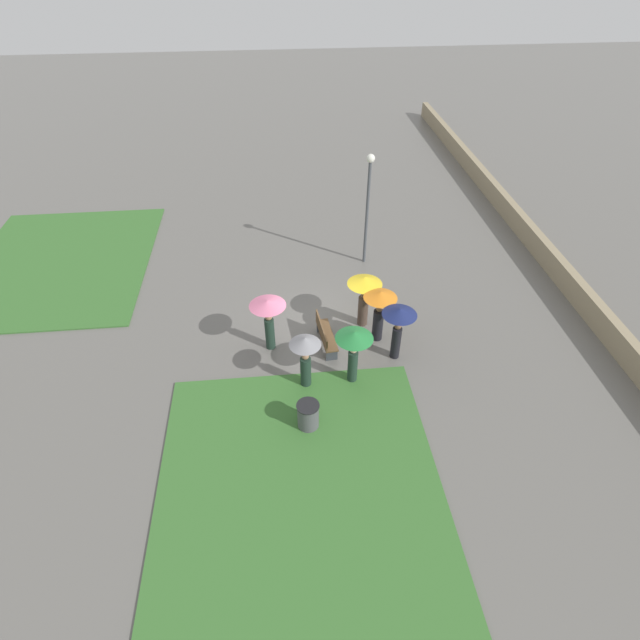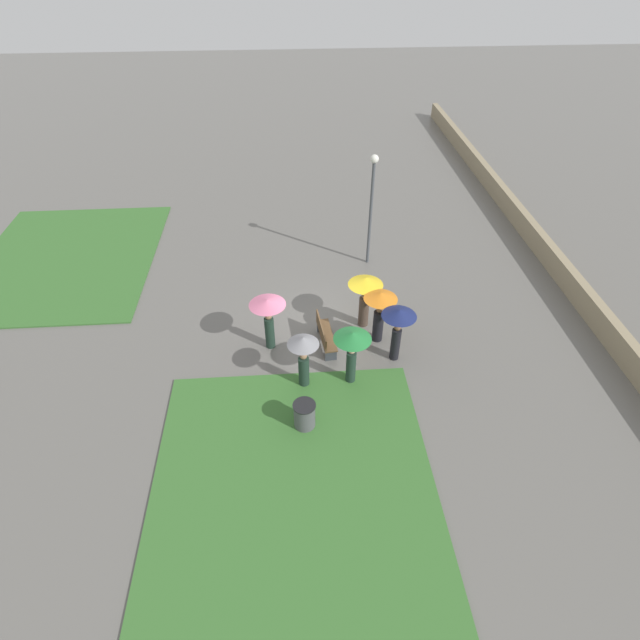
% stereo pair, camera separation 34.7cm
% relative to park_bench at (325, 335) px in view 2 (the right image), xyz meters
% --- Properties ---
extents(ground_plane, '(90.00, 90.00, 0.00)m').
position_rel_park_bench_xyz_m(ground_plane, '(0.78, 0.14, -0.47)').
color(ground_plane, '#66635E').
extents(lawn_patch_near, '(9.63, 7.19, 0.06)m').
position_rel_park_bench_xyz_m(lawn_patch_near, '(-6.13, 1.19, -0.44)').
color(lawn_patch_near, '#386B2D').
rests_on(lawn_patch_near, ground_plane).
extents(lawn_patch_far, '(8.85, 7.15, 0.06)m').
position_rel_park_bench_xyz_m(lawn_patch_far, '(6.05, 10.34, -0.44)').
color(lawn_patch_far, '#386B2D').
rests_on(lawn_patch_far, ground_plane).
extents(parapet_wall, '(45.00, 0.35, 0.90)m').
position_rel_park_bench_xyz_m(parapet_wall, '(0.78, -9.53, -0.02)').
color(parapet_wall, gray).
rests_on(parapet_wall, ground_plane).
extents(park_bench, '(1.69, 0.60, 0.90)m').
position_rel_park_bench_xyz_m(park_bench, '(0.00, 0.00, 0.00)').
color(park_bench, brown).
rests_on(park_bench, ground_plane).
extents(lamp_post, '(0.32, 0.32, 4.54)m').
position_rel_park_bench_xyz_m(lamp_post, '(4.98, -2.17, 2.44)').
color(lamp_post, '#474C51').
rests_on(lamp_post, ground_plane).
extents(trash_bin, '(0.65, 0.65, 0.89)m').
position_rel_park_bench_xyz_m(trash_bin, '(-3.34, 0.82, -0.02)').
color(trash_bin, '#4C4C51').
rests_on(trash_bin, ground_plane).
extents(crowd_person_pink, '(1.17, 1.17, 1.94)m').
position_rel_park_bench_xyz_m(crowd_person_pink, '(0.09, 1.80, 0.98)').
color(crowd_person_pink, '#1E3328').
rests_on(crowd_person_pink, ground_plane).
extents(crowd_person_orange, '(1.10, 1.10, 1.96)m').
position_rel_park_bench_xyz_m(crowd_person_orange, '(0.18, -1.80, 0.94)').
color(crowd_person_orange, black).
rests_on(crowd_person_orange, ground_plane).
extents(crowd_person_grey, '(0.94, 0.94, 1.92)m').
position_rel_park_bench_xyz_m(crowd_person_grey, '(-1.74, 0.77, 0.89)').
color(crowd_person_grey, '#1E3328').
rests_on(crowd_person_grey, ground_plane).
extents(crowd_person_navy, '(1.09, 1.09, 1.98)m').
position_rel_park_bench_xyz_m(crowd_person_navy, '(-0.76, -2.21, 1.03)').
color(crowd_person_navy, black).
rests_on(crowd_person_navy, ground_plane).
extents(crowd_person_green, '(1.12, 1.12, 1.99)m').
position_rel_park_bench_xyz_m(crowd_person_green, '(-1.70, -0.67, 1.06)').
color(crowd_person_green, '#1E3328').
rests_on(crowd_person_green, ground_plane).
extents(crowd_person_yellow, '(1.18, 1.18, 1.99)m').
position_rel_park_bench_xyz_m(crowd_person_yellow, '(1.00, -1.43, 1.04)').
color(crowd_person_yellow, '#47382D').
rests_on(crowd_person_yellow, ground_plane).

